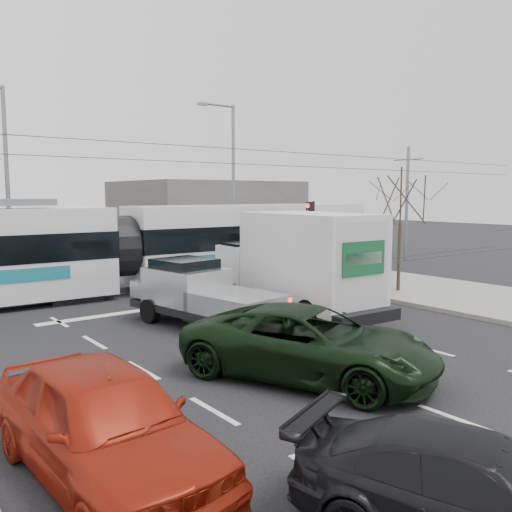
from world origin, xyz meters
TOP-DOWN VIEW (x-y plane):
  - ground at (0.00, 0.00)m, footprint 120.00×120.00m
  - sidewalk_right at (9.00, 0.00)m, footprint 6.00×60.00m
  - rails at (0.00, 10.00)m, footprint 60.00×1.60m
  - building_right at (12.00, 24.00)m, footprint 12.00×10.00m
  - bare_tree at (7.60, 2.50)m, footprint 2.40×2.40m
  - traffic_signal at (6.47, 6.50)m, footprint 0.44×0.44m
  - street_lamp_near at (7.31, 14.00)m, footprint 2.38×0.25m
  - street_lamp_far at (-4.19, 16.00)m, footprint 2.38×0.25m
  - catenary at (0.00, 10.00)m, footprint 60.00×0.20m
  - tram at (-1.44, 9.50)m, footprint 26.01×3.48m
  - silver_pickup at (-1.64, 2.90)m, footprint 2.75×5.81m
  - box_truck at (1.65, 1.99)m, footprint 2.78×7.06m
  - navy_pickup at (5.37, 5.38)m, footprint 3.84×5.65m
  - green_car at (-2.30, -2.74)m, footprint 4.69×6.25m
  - red_car at (-7.55, -4.05)m, footprint 2.19×5.02m
  - dark_car at (-4.75, -8.19)m, footprint 3.34×4.80m

SIDE VIEW (x-z plane):
  - ground at x=0.00m, z-range 0.00..0.00m
  - rails at x=0.00m, z-range 0.00..0.03m
  - sidewalk_right at x=9.00m, z-range 0.00..0.15m
  - dark_car at x=-4.75m, z-range 0.00..1.29m
  - green_car at x=-2.30m, z-range 0.00..1.58m
  - red_car at x=-7.55m, z-range 0.00..1.68m
  - silver_pickup at x=-1.64m, z-range -0.01..2.02m
  - navy_pickup at x=5.37m, z-range -0.01..2.23m
  - box_truck at x=1.65m, z-range -0.02..3.44m
  - tram at x=-1.44m, z-range -0.77..4.53m
  - building_right at x=12.00m, z-range 0.00..5.00m
  - traffic_signal at x=6.47m, z-range 0.94..4.54m
  - bare_tree at x=7.60m, z-range 1.29..6.29m
  - catenary at x=0.00m, z-range 0.38..7.38m
  - street_lamp_near at x=7.31m, z-range 0.61..9.61m
  - street_lamp_far at x=-4.19m, z-range 0.61..9.61m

